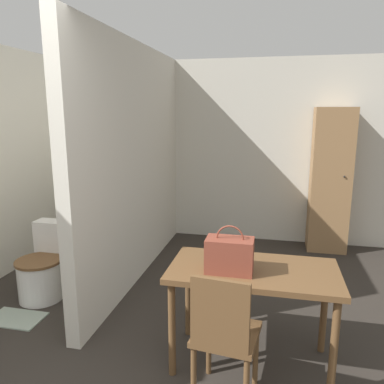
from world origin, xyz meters
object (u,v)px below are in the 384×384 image
Objects in this scene: handbag at (230,255)px; wooden_cabinet at (330,181)px; wooden_chair at (224,333)px; toilet at (43,269)px; dining_table at (253,280)px.

wooden_cabinet reaches higher than handbag.
handbag is (-0.02, 0.34, 0.37)m from wooden_chair.
handbag reaches higher than toilet.
toilet is at bearing 164.30° from dining_table.
wooden_chair is at bearing -87.35° from handbag.
wooden_cabinet is at bearing 34.30° from toilet.
wooden_chair is 1.24× the size of toilet.
dining_table is 0.63× the size of wooden_cabinet.
wooden_chair is (-0.14, -0.43, -0.16)m from dining_table.
handbag reaches higher than wooden_chair.
toilet is 3.56m from wooden_cabinet.
wooden_chair reaches higher than dining_table.
wooden_chair is 0.50m from handbag.
wooden_cabinet is at bearing 72.13° from dining_table.
toilet is (-2.07, 0.58, -0.36)m from dining_table.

